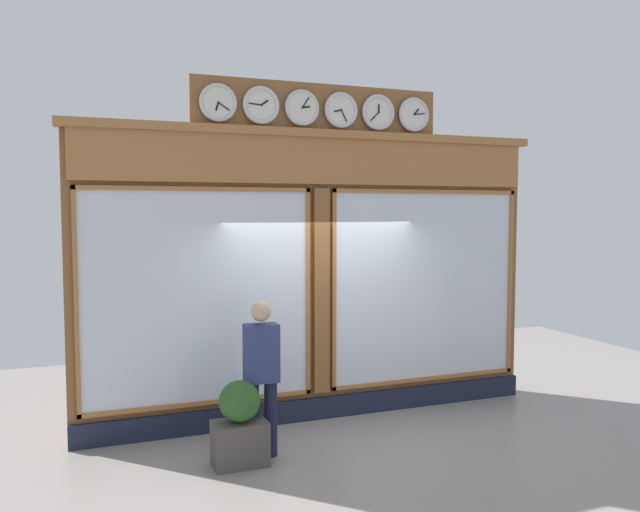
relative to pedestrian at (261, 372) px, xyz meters
The scene contains 4 objects.
shop_facade 1.77m from the pedestrian, 133.87° to the right, with size 6.11×0.42×4.20m.
pedestrian is the anchor object (origin of this frame).
planter_box 0.76m from the pedestrian, 26.31° to the left, with size 0.56×0.36×0.46m, color #4C4742.
planter_shrub 0.40m from the pedestrian, 26.31° to the left, with size 0.43×0.43×0.43m, color #285623.
Camera 1 is at (2.87, 7.42, 2.64)m, focal length 35.79 mm.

